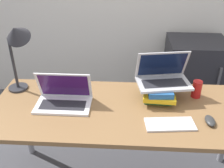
% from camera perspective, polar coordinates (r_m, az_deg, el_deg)
% --- Properties ---
extents(desk, '(1.79, 0.70, 0.72)m').
position_cam_1_polar(desk, '(1.77, 2.89, -7.13)').
color(desk, brown).
rests_on(desk, ground_plane).
extents(laptop_left, '(0.36, 0.23, 0.22)m').
position_cam_1_polar(laptop_left, '(1.77, -10.45, -3.09)').
color(laptop_left, silver).
rests_on(laptop_left, desk).
extents(book_stack, '(0.23, 0.29, 0.11)m').
position_cam_1_polar(book_stack, '(1.84, 10.10, -1.44)').
color(book_stack, '#33753D').
rests_on(book_stack, desk).
extents(laptop_on_books, '(0.39, 0.28, 0.22)m').
position_cam_1_polar(laptop_on_books, '(1.81, 11.06, 1.53)').
color(laptop_on_books, '#B2B2B7').
rests_on(laptop_on_books, book_stack).
extents(wireless_keyboard, '(0.31, 0.16, 0.01)m').
position_cam_1_polar(wireless_keyboard, '(1.62, 12.52, -8.53)').
color(wireless_keyboard, silver).
rests_on(wireless_keyboard, desk).
extents(mouse, '(0.06, 0.11, 0.03)m').
position_cam_1_polar(mouse, '(1.70, 20.59, -7.49)').
color(mouse, '#2D2D2D').
rests_on(mouse, desk).
extents(soda_can, '(0.07, 0.07, 0.12)m').
position_cam_1_polar(soda_can, '(1.91, 17.98, -1.07)').
color(soda_can, red).
rests_on(soda_can, desk).
extents(desk_lamp, '(0.23, 0.20, 0.53)m').
position_cam_1_polar(desk_lamp, '(1.85, -20.09, 8.90)').
color(desk_lamp, '#28282D').
rests_on(desk_lamp, desk).
extents(mini_fridge, '(0.57, 0.52, 0.81)m').
position_cam_1_polar(mini_fridge, '(2.88, 17.18, 1.36)').
color(mini_fridge, '#232328').
rests_on(mini_fridge, ground_plane).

